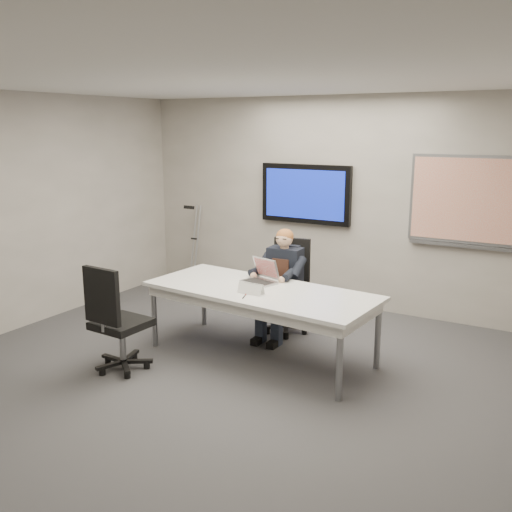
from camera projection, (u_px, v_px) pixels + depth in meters
The scene contains 13 objects.
floor at pixel (217, 388), 5.36m from camera, with size 6.00×6.00×0.02m, color #3B3B3E.
ceiling at pixel (212, 77), 4.73m from camera, with size 6.00×6.00×0.02m, color silver.
wall_back at pixel (341, 203), 7.58m from camera, with size 6.00×0.02×2.80m, color gray.
conference_table at pixel (261, 297), 5.94m from camera, with size 2.51×1.21×0.75m.
tv_display at pixel (305, 194), 7.75m from camera, with size 1.30×0.09×0.80m.
whiteboard at pixel (463, 201), 6.77m from camera, with size 1.25×0.08×1.10m.
office_chair_far at pixel (287, 303), 6.78m from camera, with size 0.61×0.61×1.10m.
office_chair_near at pixel (119, 338), 5.66m from camera, with size 0.55×0.55×1.10m.
seated_person at pixel (278, 295), 6.54m from camera, with size 0.40×0.68×1.26m.
crutch at pixel (195, 244), 8.68m from camera, with size 0.17×0.33×1.28m, color #ADB1B5, non-canonical shape.
laptop at pixel (262, 276), 6.19m from camera, with size 0.41×0.42×0.25m.
name_tent at pixel (251, 288), 5.75m from camera, with size 0.27×0.08×0.11m, color white, non-canonical shape.
pen at pixel (244, 296), 5.65m from camera, with size 0.01×0.01×0.14m, color black.
Camera 1 is at (2.79, -4.10, 2.41)m, focal length 40.00 mm.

